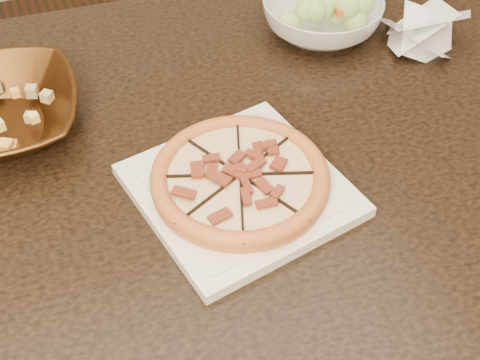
{
  "coord_description": "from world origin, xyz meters",
  "views": [
    {
      "loc": [
        -0.23,
        -0.6,
        1.45
      ],
      "look_at": [
        0.01,
        0.0,
        0.78
      ],
      "focal_mm": 50.0,
      "sensor_mm": 36.0,
      "label": 1
    }
  ],
  "objects_px": {
    "salad_bowl": "(322,16)",
    "dining_table": "(162,199)",
    "pizza": "(240,178)",
    "plate": "(240,190)"
  },
  "relations": [
    {
      "from": "salad_bowl",
      "to": "dining_table",
      "type": "bearing_deg",
      "value": -151.54
    },
    {
      "from": "pizza",
      "to": "dining_table",
      "type": "bearing_deg",
      "value": 125.33
    },
    {
      "from": "dining_table",
      "to": "pizza",
      "type": "distance_m",
      "value": 0.2
    },
    {
      "from": "pizza",
      "to": "salad_bowl",
      "type": "relative_size",
      "value": 1.15
    },
    {
      "from": "plate",
      "to": "pizza",
      "type": "distance_m",
      "value": 0.02
    },
    {
      "from": "dining_table",
      "to": "plate",
      "type": "relative_size",
      "value": 4.62
    },
    {
      "from": "plate",
      "to": "salad_bowl",
      "type": "distance_m",
      "value": 0.44
    },
    {
      "from": "dining_table",
      "to": "plate",
      "type": "distance_m",
      "value": 0.19
    },
    {
      "from": "dining_table",
      "to": "pizza",
      "type": "height_order",
      "value": "pizza"
    },
    {
      "from": "dining_table",
      "to": "salad_bowl",
      "type": "distance_m",
      "value": 0.45
    }
  ]
}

